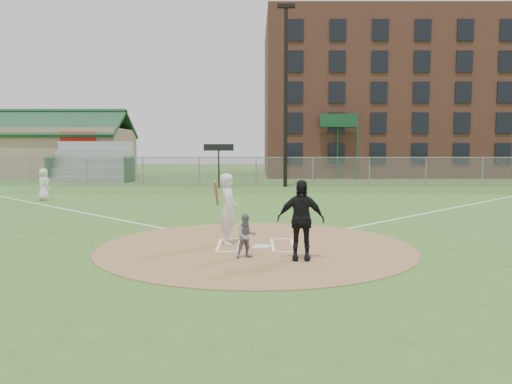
{
  "coord_description": "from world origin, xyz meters",
  "views": [
    {
      "loc": [
        0.01,
        -13.17,
        2.63
      ],
      "look_at": [
        0.0,
        2.0,
        1.3
      ],
      "focal_mm": 35.0,
      "sensor_mm": 36.0,
      "label": 1
    }
  ],
  "objects_px": {
    "umpire": "(301,220)",
    "batter_at_plate": "(229,209)",
    "ondeck_player": "(44,184)",
    "home_plate": "(262,247)",
    "catcher": "(247,236)"
  },
  "relations": [
    {
      "from": "umpire",
      "to": "batter_at_plate",
      "type": "bearing_deg",
      "value": 136.37
    },
    {
      "from": "catcher",
      "to": "home_plate",
      "type": "bearing_deg",
      "value": 53.14
    },
    {
      "from": "ondeck_player",
      "to": "batter_at_plate",
      "type": "xyz_separation_m",
      "value": [
        9.99,
        -11.63,
        0.18
      ]
    },
    {
      "from": "catcher",
      "to": "ondeck_player",
      "type": "height_order",
      "value": "ondeck_player"
    },
    {
      "from": "umpire",
      "to": "catcher",
      "type": "bearing_deg",
      "value": 173.94
    },
    {
      "from": "ondeck_player",
      "to": "batter_at_plate",
      "type": "relative_size",
      "value": 0.84
    },
    {
      "from": "ondeck_player",
      "to": "umpire",
      "type": "bearing_deg",
      "value": 168.27
    },
    {
      "from": "ondeck_player",
      "to": "batter_at_plate",
      "type": "bearing_deg",
      "value": 167.96
    },
    {
      "from": "home_plate",
      "to": "batter_at_plate",
      "type": "xyz_separation_m",
      "value": [
        -0.89,
        0.46,
        0.95
      ]
    },
    {
      "from": "umpire",
      "to": "batter_at_plate",
      "type": "relative_size",
      "value": 0.98
    },
    {
      "from": "batter_at_plate",
      "to": "catcher",
      "type": "bearing_deg",
      "value": -73.11
    },
    {
      "from": "catcher",
      "to": "umpire",
      "type": "height_order",
      "value": "umpire"
    },
    {
      "from": "home_plate",
      "to": "ondeck_player",
      "type": "distance_m",
      "value": 16.29
    },
    {
      "from": "batter_at_plate",
      "to": "ondeck_player",
      "type": "bearing_deg",
      "value": 130.67
    },
    {
      "from": "home_plate",
      "to": "catcher",
      "type": "bearing_deg",
      "value": -106.46
    }
  ]
}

